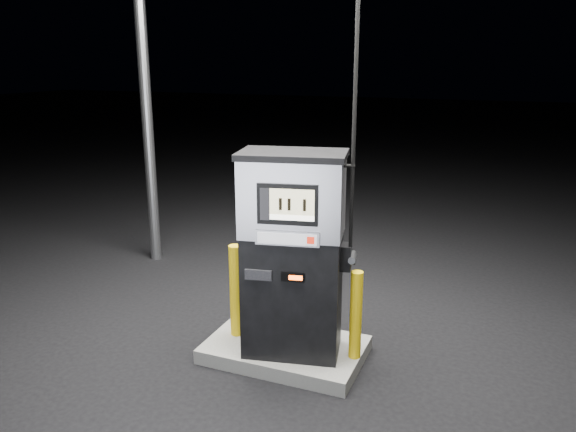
% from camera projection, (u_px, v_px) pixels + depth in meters
% --- Properties ---
extents(ground, '(80.00, 80.00, 0.00)m').
position_uv_depth(ground, '(285.00, 356.00, 5.86)').
color(ground, black).
rests_on(ground, ground).
extents(pump_island, '(1.60, 1.00, 0.15)m').
position_uv_depth(pump_island, '(285.00, 350.00, 5.84)').
color(pump_island, '#63635E').
rests_on(pump_island, ground).
extents(fuel_dispenser, '(1.17, 0.79, 4.20)m').
position_uv_depth(fuel_dispenser, '(293.00, 253.00, 5.41)').
color(fuel_dispenser, black).
rests_on(fuel_dispenser, pump_island).
extents(bollard_left, '(0.17, 0.17, 1.00)m').
position_uv_depth(bollard_left, '(236.00, 291.00, 5.89)').
color(bollard_left, yellow).
rests_on(bollard_left, pump_island).
extents(bollard_right, '(0.12, 0.12, 0.90)m').
position_uv_depth(bollard_right, '(356.00, 315.00, 5.44)').
color(bollard_right, yellow).
rests_on(bollard_right, pump_island).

